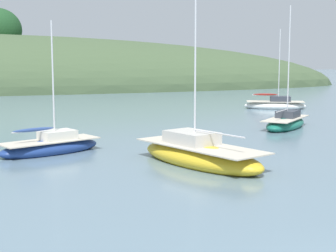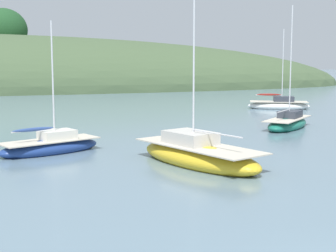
{
  "view_description": "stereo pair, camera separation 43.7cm",
  "coord_description": "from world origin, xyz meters",
  "px_view_note": "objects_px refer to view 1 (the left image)",
  "views": [
    {
      "loc": [
        -7.71,
        -9.16,
        5.24
      ],
      "look_at": [
        0.0,
        20.0,
        1.2
      ],
      "focal_mm": 54.5,
      "sensor_mm": 36.0,
      "label": 1
    },
    {
      "loc": [
        -7.28,
        -9.27,
        5.24
      ],
      "look_at": [
        0.0,
        20.0,
        1.2
      ],
      "focal_mm": 54.5,
      "sensor_mm": 36.0,
      "label": 2
    }
  ],
  "objects_px": {
    "sailboat_black_sloop": "(275,105)",
    "sailboat_blue_center": "(199,155)",
    "sailboat_red_portside": "(51,146)",
    "sailboat_cream_ketch": "(286,123)"
  },
  "relations": [
    {
      "from": "sailboat_red_portside",
      "to": "sailboat_cream_ketch",
      "type": "bearing_deg",
      "value": 18.76
    },
    {
      "from": "sailboat_red_portside",
      "to": "sailboat_black_sloop",
      "type": "bearing_deg",
      "value": 39.87
    },
    {
      "from": "sailboat_black_sloop",
      "to": "sailboat_cream_ketch",
      "type": "bearing_deg",
      "value": -113.7
    },
    {
      "from": "sailboat_black_sloop",
      "to": "sailboat_blue_center",
      "type": "xyz_separation_m",
      "value": [
        -16.48,
        -24.58,
        0.07
      ]
    },
    {
      "from": "sailboat_red_portside",
      "to": "sailboat_blue_center",
      "type": "bearing_deg",
      "value": -35.13
    },
    {
      "from": "sailboat_cream_ketch",
      "to": "sailboat_black_sloop",
      "type": "bearing_deg",
      "value": 66.3
    },
    {
      "from": "sailboat_black_sloop",
      "to": "sailboat_blue_center",
      "type": "distance_m",
      "value": 29.59
    },
    {
      "from": "sailboat_cream_ketch",
      "to": "sailboat_red_portside",
      "type": "relative_size",
      "value": 1.25
    },
    {
      "from": "sailboat_cream_ketch",
      "to": "sailboat_red_portside",
      "type": "xyz_separation_m",
      "value": [
        -17.5,
        -5.94,
        -0.02
      ]
    },
    {
      "from": "sailboat_black_sloop",
      "to": "sailboat_blue_center",
      "type": "height_order",
      "value": "sailboat_blue_center"
    }
  ]
}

